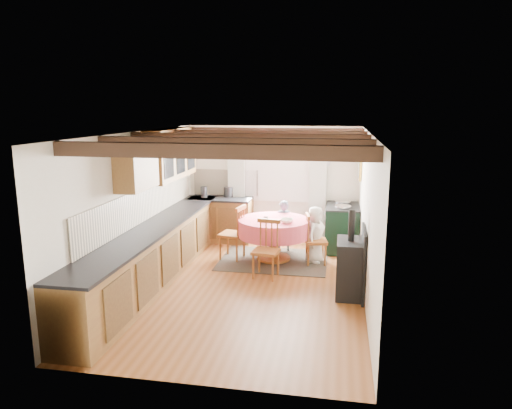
% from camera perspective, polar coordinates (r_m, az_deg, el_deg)
% --- Properties ---
extents(floor, '(3.60, 5.50, 0.00)m').
position_cam_1_polar(floor, '(7.52, -1.09, -9.85)').
color(floor, brown).
rests_on(floor, ground).
extents(ceiling, '(3.60, 5.50, 0.00)m').
position_cam_1_polar(ceiling, '(7.00, -1.17, 8.73)').
color(ceiling, white).
rests_on(ceiling, ground).
extents(wall_back, '(3.60, 0.00, 2.40)m').
position_cam_1_polar(wall_back, '(9.83, 2.01, 2.57)').
color(wall_back, silver).
rests_on(wall_back, ground).
extents(wall_front, '(3.60, 0.00, 2.40)m').
position_cam_1_polar(wall_front, '(4.61, -7.90, -8.28)').
color(wall_front, silver).
rests_on(wall_front, ground).
extents(wall_left, '(0.00, 5.50, 2.40)m').
position_cam_1_polar(wall_left, '(7.72, -14.35, -0.35)').
color(wall_left, silver).
rests_on(wall_left, ground).
extents(wall_right, '(0.00, 5.50, 2.40)m').
position_cam_1_polar(wall_right, '(7.05, 13.38, -1.43)').
color(wall_right, silver).
rests_on(wall_right, ground).
extents(beam_a, '(3.60, 0.16, 0.16)m').
position_cam_1_polar(beam_a, '(5.07, -5.63, 6.50)').
color(beam_a, black).
rests_on(beam_a, ceiling).
extents(beam_b, '(3.60, 0.16, 0.16)m').
position_cam_1_polar(beam_b, '(6.03, -3.04, 7.38)').
color(beam_b, black).
rests_on(beam_b, ceiling).
extents(beam_c, '(3.60, 0.16, 0.16)m').
position_cam_1_polar(beam_c, '(7.01, -1.17, 8.00)').
color(beam_c, black).
rests_on(beam_c, ceiling).
extents(beam_d, '(3.60, 0.16, 0.16)m').
position_cam_1_polar(beam_d, '(7.99, 0.26, 8.46)').
color(beam_d, black).
rests_on(beam_d, ceiling).
extents(beam_e, '(3.60, 0.16, 0.16)m').
position_cam_1_polar(beam_e, '(8.97, 1.37, 8.82)').
color(beam_e, black).
rests_on(beam_e, ceiling).
extents(splash_left, '(0.02, 4.50, 0.55)m').
position_cam_1_polar(splash_left, '(7.98, -13.34, 0.09)').
color(splash_left, beige).
rests_on(splash_left, wall_left).
extents(splash_back, '(1.40, 0.02, 0.55)m').
position_cam_1_polar(splash_back, '(10.00, -3.69, 2.71)').
color(splash_back, beige).
rests_on(splash_back, wall_back).
extents(base_cabinet_left, '(0.60, 5.30, 0.88)m').
position_cam_1_polar(base_cabinet_left, '(7.79, -12.05, -5.91)').
color(base_cabinet_left, brown).
rests_on(base_cabinet_left, floor).
extents(base_cabinet_back, '(1.30, 0.60, 0.88)m').
position_cam_1_polar(base_cabinet_back, '(9.89, -4.30, -1.89)').
color(base_cabinet_back, brown).
rests_on(base_cabinet_back, floor).
extents(worktop_left, '(0.64, 5.30, 0.04)m').
position_cam_1_polar(worktop_left, '(7.66, -12.06, -2.63)').
color(worktop_left, black).
rests_on(worktop_left, base_cabinet_left).
extents(worktop_back, '(1.30, 0.64, 0.04)m').
position_cam_1_polar(worktop_back, '(9.78, -4.38, 0.70)').
color(worktop_back, black).
rests_on(worktop_back, base_cabinet_back).
extents(wall_cabinet_glass, '(0.34, 1.80, 0.90)m').
position_cam_1_polar(wall_cabinet_glass, '(8.64, -10.29, 6.13)').
color(wall_cabinet_glass, brown).
rests_on(wall_cabinet_glass, wall_left).
extents(wall_cabinet_solid, '(0.34, 0.90, 0.70)m').
position_cam_1_polar(wall_cabinet_solid, '(7.26, -14.38, 4.52)').
color(wall_cabinet_solid, brown).
rests_on(wall_cabinet_solid, wall_left).
extents(window_frame, '(1.34, 0.03, 1.54)m').
position_cam_1_polar(window_frame, '(9.75, 2.60, 4.86)').
color(window_frame, white).
rests_on(window_frame, wall_back).
extents(window_pane, '(1.20, 0.01, 1.40)m').
position_cam_1_polar(window_pane, '(9.75, 2.60, 4.86)').
color(window_pane, white).
rests_on(window_pane, wall_back).
extents(curtain_left, '(0.35, 0.10, 2.10)m').
position_cam_1_polar(curtain_left, '(9.88, -2.39, 2.03)').
color(curtain_left, silver).
rests_on(curtain_left, wall_back).
extents(curtain_right, '(0.35, 0.10, 2.10)m').
position_cam_1_polar(curtain_right, '(9.66, 7.51, 1.71)').
color(curtain_right, silver).
rests_on(curtain_right, wall_back).
extents(curtain_rod, '(2.00, 0.03, 0.03)m').
position_cam_1_polar(curtain_rod, '(9.61, 2.56, 8.35)').
color(curtain_rod, black).
rests_on(curtain_rod, wall_back).
extents(wall_picture, '(0.04, 0.50, 0.60)m').
position_cam_1_polar(wall_picture, '(9.23, 12.61, 4.82)').
color(wall_picture, gold).
rests_on(wall_picture, wall_right).
extents(wall_plate, '(0.30, 0.02, 0.30)m').
position_cam_1_polar(wall_plate, '(9.64, 8.22, 5.27)').
color(wall_plate, silver).
rests_on(wall_plate, wall_back).
extents(rug, '(1.95, 1.52, 0.01)m').
position_cam_1_polar(rug, '(8.69, 2.16, -6.78)').
color(rug, '#332D22').
rests_on(rug, floor).
extents(dining_table, '(1.30, 1.30, 0.78)m').
position_cam_1_polar(dining_table, '(8.58, 2.18, -4.35)').
color(dining_table, '#E24A48').
rests_on(dining_table, floor).
extents(chair_near, '(0.47, 0.49, 0.96)m').
position_cam_1_polar(chair_near, '(7.72, 1.21, -5.48)').
color(chair_near, brown).
rests_on(chair_near, floor).
extents(chair_left, '(0.53, 0.51, 1.01)m').
position_cam_1_polar(chair_left, '(8.66, -2.94, -3.39)').
color(chair_left, brown).
rests_on(chair_left, floor).
extents(chair_right, '(0.47, 0.46, 0.92)m').
position_cam_1_polar(chair_right, '(8.46, 7.34, -4.20)').
color(chair_right, brown).
rests_on(chair_right, floor).
extents(aga_range, '(0.64, 0.99, 0.91)m').
position_cam_1_polar(aga_range, '(9.37, 10.45, -2.75)').
color(aga_range, black).
rests_on(aga_range, floor).
extents(cast_iron_stove, '(0.40, 0.66, 1.32)m').
position_cam_1_polar(cast_iron_stove, '(7.08, 11.43, -5.82)').
color(cast_iron_stove, black).
rests_on(cast_iron_stove, floor).
extents(child_far, '(0.41, 0.32, 1.01)m').
position_cam_1_polar(child_far, '(9.13, 3.35, -2.61)').
color(child_far, slate).
rests_on(child_far, floor).
extents(child_right, '(0.48, 0.59, 1.03)m').
position_cam_1_polar(child_right, '(8.53, 7.24, -3.65)').
color(child_right, silver).
rests_on(child_right, floor).
extents(bowl_a, '(0.22, 0.22, 0.05)m').
position_cam_1_polar(bowl_a, '(8.33, 3.82, -1.89)').
color(bowl_a, silver).
rests_on(bowl_a, dining_table).
extents(bowl_b, '(0.25, 0.25, 0.07)m').
position_cam_1_polar(bowl_b, '(8.20, 3.74, -2.05)').
color(bowl_b, silver).
rests_on(bowl_b, dining_table).
extents(cup, '(0.13, 0.13, 0.09)m').
position_cam_1_polar(cup, '(8.28, 1.21, -1.81)').
color(cup, silver).
rests_on(cup, dining_table).
extents(canister_tall, '(0.14, 0.14, 0.23)m').
position_cam_1_polar(canister_tall, '(9.82, -6.38, 1.52)').
color(canister_tall, '#262628').
rests_on(canister_tall, worktop_back).
extents(canister_wide, '(0.19, 0.19, 0.21)m').
position_cam_1_polar(canister_wide, '(9.85, -3.41, 1.54)').
color(canister_wide, '#262628').
rests_on(canister_wide, worktop_back).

